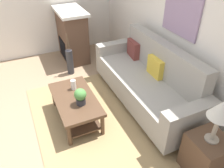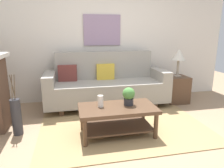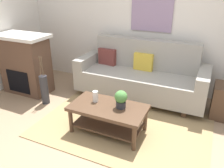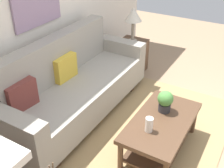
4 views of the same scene
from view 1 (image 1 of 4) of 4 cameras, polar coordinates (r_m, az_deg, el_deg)
The scene contains 17 objects.
ground_plane at distance 3.59m, azimuth -12.67°, elevation -11.49°, with size 9.56×9.56×0.00m, color #9E7F60.
wall_back at distance 3.68m, azimuth 18.49°, elevation 14.02°, with size 5.56×0.10×2.70m, color silver.
area_rug at distance 3.66m, azimuth -5.03°, elevation -9.30°, with size 2.58×1.74×0.01m, color #A38456.
couch at distance 3.83m, azimuth 9.22°, elevation 0.73°, with size 2.39×0.84×1.08m.
throw_pillow_maroon at distance 4.33m, azimuth 5.53°, elevation 8.94°, with size 0.36×0.12×0.32m, color brown.
throw_pillow_mustard at distance 3.77m, azimuth 11.16°, elevation 4.32°, with size 0.36×0.12×0.32m, color gold.
coffee_table at distance 3.53m, azimuth -9.34°, elevation -4.98°, with size 1.10×0.60×0.43m.
tabletop_vase at distance 3.61m, azimuth -9.86°, elevation -0.14°, with size 0.08×0.08×0.17m, color white.
potted_plant_tabletop at distance 3.25m, azimuth -8.11°, elevation -3.10°, with size 0.18×0.18×0.26m.
side_table at distance 3.07m, azimuth 22.87°, elevation -16.44°, with size 0.44×0.44×0.56m, color #513826.
table_lamp at distance 2.59m, azimuth 26.36°, elevation -6.19°, with size 0.28×0.28×0.57m.
fireplace at distance 5.27m, azimuth -10.16°, elevation 12.25°, with size 1.02×0.58×1.16m.
floor_vase at distance 4.78m, azimuth -10.73°, elevation 5.55°, with size 0.14×0.14×0.54m, color #2D2D33.
floor_vase_branch_a at distance 4.57m, azimuth -11.26°, elevation 10.37°, with size 0.01×0.01×0.36m, color brown.
floor_vase_branch_b at distance 4.60m, azimuth -11.15°, elevation 10.55°, with size 0.01×0.01×0.36m, color brown.
floor_vase_branch_c at distance 4.59m, azimuth -11.57°, elevation 10.46°, with size 0.01×0.01×0.36m, color brown.
framed_painting at distance 3.65m, azimuth 17.27°, elevation 16.67°, with size 0.78×0.03×0.63m, color gray.
Camera 1 is at (2.53, -0.31, 2.53)m, focal length 35.66 mm.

